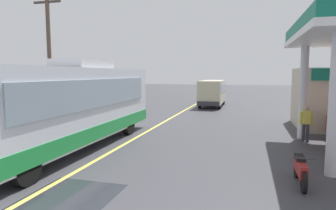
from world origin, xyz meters
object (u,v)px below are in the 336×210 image
(minibus_opposing_lane, at_px, (213,91))
(coach_bus_main, at_px, (71,108))
(motorcycle_parked_forecourt, at_px, (300,169))
(pedestrian_near_pump, at_px, (306,122))

(minibus_opposing_lane, bearing_deg, coach_bus_main, -101.68)
(motorcycle_parked_forecourt, relative_size, pedestrian_near_pump, 1.08)
(pedestrian_near_pump, bearing_deg, minibus_opposing_lane, 113.25)
(coach_bus_main, bearing_deg, motorcycle_parked_forecourt, -11.73)
(coach_bus_main, distance_m, minibus_opposing_lane, 17.99)
(coach_bus_main, relative_size, pedestrian_near_pump, 6.65)
(motorcycle_parked_forecourt, bearing_deg, minibus_opposing_lane, 103.89)
(coach_bus_main, bearing_deg, minibus_opposing_lane, 78.32)
(motorcycle_parked_forecourt, xyz_separation_m, pedestrian_near_pump, (1.09, 5.69, 0.49))
(minibus_opposing_lane, xyz_separation_m, pedestrian_near_pump, (5.87, -13.67, -0.54))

